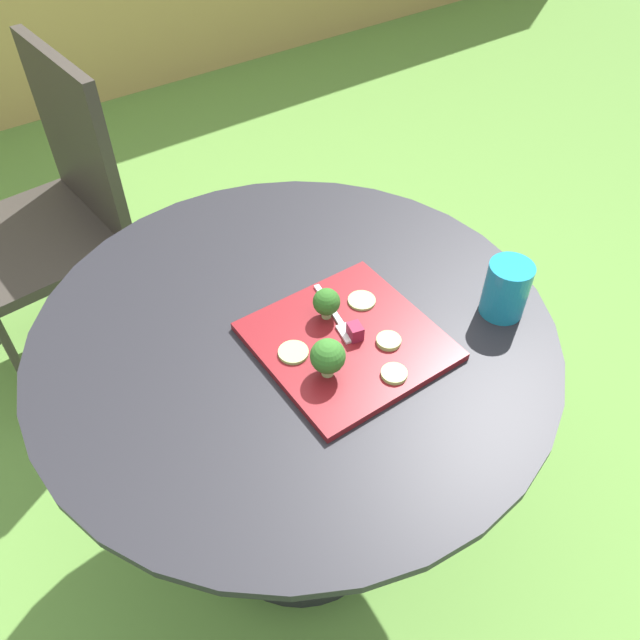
{
  "coord_description": "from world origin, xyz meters",
  "views": [
    {
      "loc": [
        -0.41,
        -0.66,
        1.52
      ],
      "look_at": [
        0.03,
        -0.04,
        0.75
      ],
      "focal_mm": 35.74,
      "sensor_mm": 36.0,
      "label": 1
    }
  ],
  "objects": [
    {
      "name": "ground_plane",
      "position": [
        0.0,
        0.0,
        0.0
      ],
      "size": [
        12.0,
        12.0,
        0.0
      ],
      "primitive_type": "plane",
      "color": "#568438"
    },
    {
      "name": "patio_table",
      "position": [
        0.0,
        0.0,
        0.47
      ],
      "size": [
        0.93,
        0.93,
        0.71
      ],
      "color": "black",
      "rests_on": "ground_plane"
    },
    {
      "name": "patio_chair",
      "position": [
        -0.18,
        0.92,
        0.53
      ],
      "size": [
        0.47,
        0.47,
        0.9
      ],
      "color": "#332D28",
      "rests_on": "ground_plane"
    },
    {
      "name": "salad_plate",
      "position": [
        0.06,
        -0.08,
        0.72
      ],
      "size": [
        0.29,
        0.29,
        0.01
      ],
      "primitive_type": "cube",
      "color": "maroon",
      "rests_on": "patio_table"
    },
    {
      "name": "drinking_glass",
      "position": [
        0.33,
        -0.18,
        0.76
      ],
      "size": [
        0.08,
        0.08,
        0.11
      ],
      "color": "teal",
      "rests_on": "patio_table"
    },
    {
      "name": "fork",
      "position": [
        0.07,
        -0.04,
        0.73
      ],
      "size": [
        0.05,
        0.15,
        0.0
      ],
      "color": "silver",
      "rests_on": "salad_plate"
    },
    {
      "name": "broccoli_floret_0",
      "position": [
        0.06,
        -0.02,
        0.76
      ],
      "size": [
        0.05,
        0.05,
        0.06
      ],
      "color": "#99B770",
      "rests_on": "salad_plate"
    },
    {
      "name": "broccoli_floret_1",
      "position": [
        -0.02,
        -0.13,
        0.76
      ],
      "size": [
        0.06,
        0.06,
        0.07
      ],
      "color": "#99B770",
      "rests_on": "salad_plate"
    },
    {
      "name": "cucumber_slice_0",
      "position": [
        -0.04,
        -0.06,
        0.73
      ],
      "size": [
        0.05,
        0.05,
        0.01
      ],
      "primitive_type": "cylinder",
      "color": "#8EB766",
      "rests_on": "salad_plate"
    },
    {
      "name": "cucumber_slice_1",
      "position": [
        0.11,
        -0.13,
        0.73
      ],
      "size": [
        0.04,
        0.04,
        0.01
      ],
      "primitive_type": "cylinder",
      "color": "#8EB766",
      "rests_on": "salad_plate"
    },
    {
      "name": "cucumber_slice_2",
      "position": [
        0.13,
        -0.03,
        0.73
      ],
      "size": [
        0.05,
        0.05,
        0.01
      ],
      "primitive_type": "cylinder",
      "color": "#8EB766",
      "rests_on": "salad_plate"
    },
    {
      "name": "cucumber_slice_3",
      "position": [
        0.07,
        -0.19,
        0.73
      ],
      "size": [
        0.04,
        0.04,
        0.01
      ],
      "primitive_type": "cylinder",
      "color": "#8EB766",
      "rests_on": "salad_plate"
    },
    {
      "name": "beet_chunk_0",
      "position": [
        0.07,
        -0.09,
        0.74
      ],
      "size": [
        0.03,
        0.03,
        0.03
      ],
      "primitive_type": "cube",
      "rotation": [
        0.0,
        0.0,
        4.49
      ],
      "color": "maroon",
      "rests_on": "salad_plate"
    }
  ]
}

